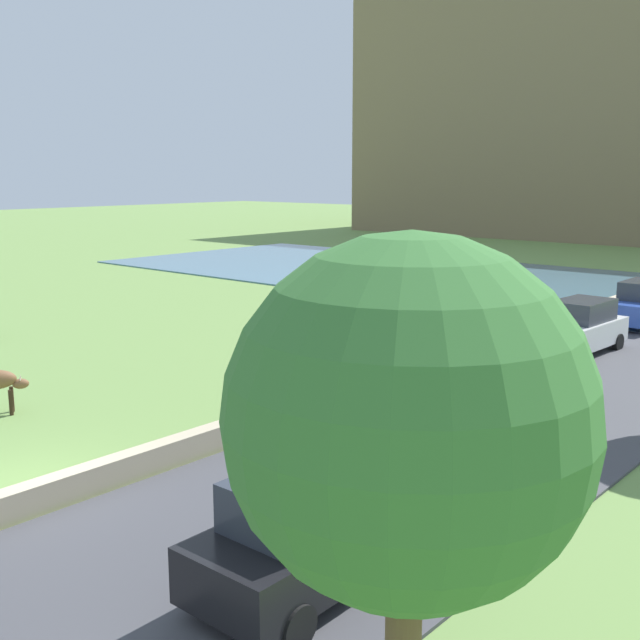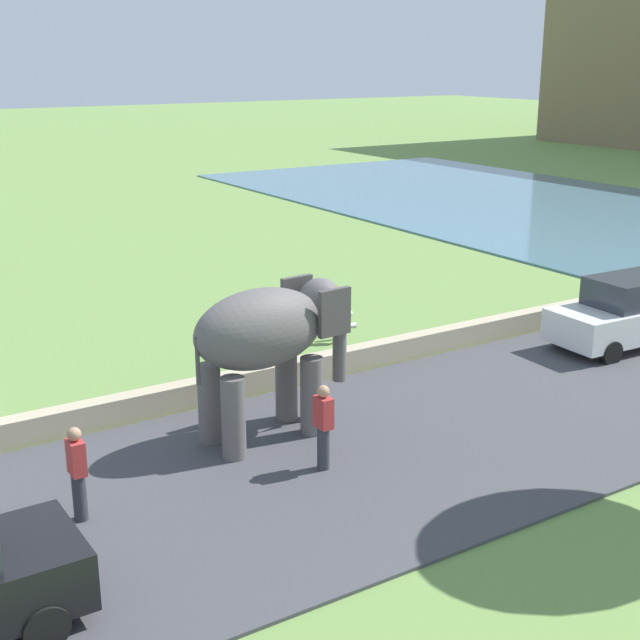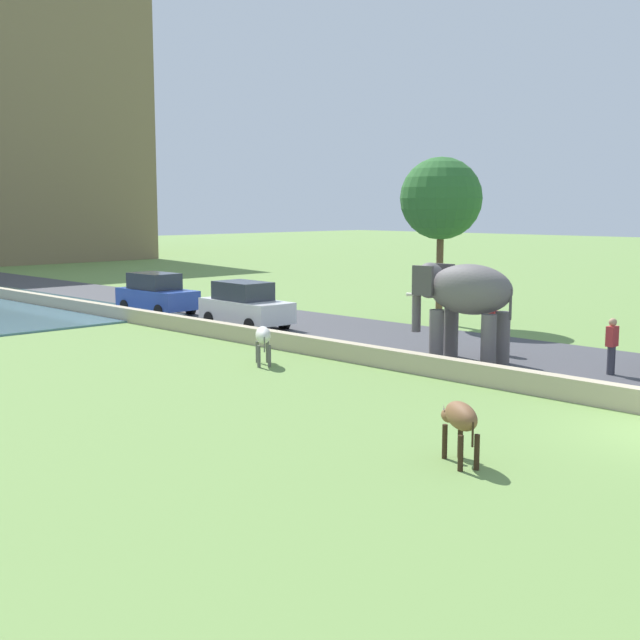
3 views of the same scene
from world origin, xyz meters
TOP-DOWN VIEW (x-y plane):
  - barrier_wall at (1.20, 18.00)m, footprint 0.40×110.00m
  - lake at (-14.00, 31.66)m, footprint 36.00×18.00m
  - elephant at (3.41, 7.90)m, footprint 1.63×3.52m
  - person_beside_elephant at (5.17, 7.96)m, footprint 0.36×0.22m
  - person_trailing at (4.62, 3.79)m, footprint 0.36×0.22m
  - car_white at (3.43, 18.10)m, footprint 1.93×4.07m
  - cow_white at (-1.03, 11.91)m, footprint 1.10×1.31m

SIDE VIEW (x-z plane):
  - lake at x=-14.00m, z-range 0.00..0.08m
  - barrier_wall at x=1.20m, z-range 0.00..0.57m
  - cow_white at x=-1.03m, z-range 0.26..1.41m
  - person_beside_elephant at x=5.17m, z-range 0.06..1.69m
  - person_trailing at x=4.62m, z-range 0.06..1.69m
  - car_white at x=3.43m, z-range 0.00..1.80m
  - elephant at x=3.41m, z-range 0.54..3.53m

